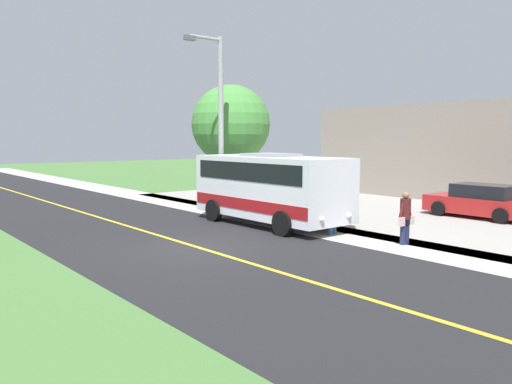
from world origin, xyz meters
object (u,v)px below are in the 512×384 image
Objects in this scene: street_light_pole at (219,117)px; parked_car_near at (480,202)px; pedestrian_waiting at (333,207)px; pedestrian_with_bags at (405,216)px; shuttle_bus_front at (271,186)px; tree_curbside at (231,125)px.

parked_car_near is (-7.81, 8.36, -3.68)m from street_light_pole.
pedestrian_waiting reaches higher than parked_car_near.
pedestrian_with_bags is 0.39× the size of parked_car_near.
street_light_pole reaches higher than pedestrian_waiting.
pedestrian_with_bags reaches higher than parked_car_near.
shuttle_bus_front reaches higher than pedestrian_with_bags.
shuttle_bus_front is at bearing -81.48° from pedestrian_with_bags.
pedestrian_waiting is at bearing -10.63° from parked_car_near.
pedestrian_waiting is at bearing -78.93° from pedestrian_with_bags.
tree_curbside is at bearing -135.64° from street_light_pole.
street_light_pole is at bearing -86.80° from pedestrian_with_bags.
pedestrian_with_bags is at bearing 93.20° from street_light_pole.
pedestrian_waiting is 0.23× the size of street_light_pole.
parked_car_near is at bearing -170.80° from pedestrian_with_bags.
parked_car_near is 12.53m from tree_curbside.
shuttle_bus_front is 3.04m from pedestrian_waiting.
shuttle_bus_front is 3.80× the size of pedestrian_waiting.
street_light_pole reaches higher than pedestrian_with_bags.
shuttle_bus_front is at bearing -28.60° from parked_car_near.
pedestrian_with_bags is at bearing 9.20° from parked_car_near.
tree_curbside is (-2.52, -2.47, -0.24)m from street_light_pole.
street_light_pole reaches higher than parked_car_near.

